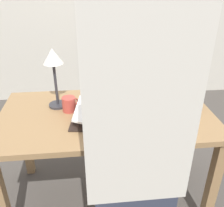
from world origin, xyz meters
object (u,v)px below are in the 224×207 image
(book_stack_tall, at_px, (176,94))
(reading_lamp, at_px, (53,64))
(open_book, at_px, (116,114))
(book_standing_upright, at_px, (157,91))
(coffee_mug, at_px, (69,104))
(person_reader, at_px, (133,175))

(book_stack_tall, distance_m, reading_lamp, 0.84)
(open_book, xyz_separation_m, book_stack_tall, (0.43, 0.15, 0.04))
(book_standing_upright, distance_m, coffee_mug, 0.59)
(book_stack_tall, bearing_deg, person_reader, -120.13)
(book_stack_tall, height_order, person_reader, person_reader)
(book_standing_upright, height_order, coffee_mug, book_standing_upright)
(book_stack_tall, bearing_deg, coffee_mug, -177.59)
(reading_lamp, bearing_deg, book_stack_tall, -3.19)
(reading_lamp, relative_size, person_reader, 0.23)
(open_book, xyz_separation_m, book_standing_upright, (0.29, 0.14, 0.09))
(open_book, bearing_deg, coffee_mug, 165.24)
(open_book, distance_m, coffee_mug, 0.32)
(reading_lamp, xyz_separation_m, person_reader, (0.37, -0.81, -0.20))
(book_standing_upright, bearing_deg, book_stack_tall, 15.23)
(book_stack_tall, bearing_deg, reading_lamp, 176.81)
(book_standing_upright, relative_size, reading_lamp, 0.55)
(book_stack_tall, bearing_deg, book_standing_upright, -173.23)
(book_standing_upright, height_order, person_reader, person_reader)
(open_book, height_order, person_reader, person_reader)
(book_standing_upright, bearing_deg, coffee_mug, -170.18)
(book_standing_upright, relative_size, person_reader, 0.13)
(book_stack_tall, distance_m, book_standing_upright, 0.15)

